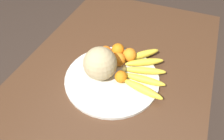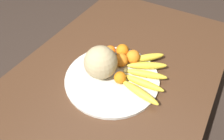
% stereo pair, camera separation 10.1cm
% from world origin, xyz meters
% --- Properties ---
extents(kitchen_table, '(1.67, 0.94, 0.78)m').
position_xyz_m(kitchen_table, '(0.00, 0.00, 0.68)').
color(kitchen_table, '#4C301E').
rests_on(kitchen_table, ground_plane).
extents(fruit_bowl, '(0.46, 0.46, 0.02)m').
position_xyz_m(fruit_bowl, '(-0.05, 0.01, 0.78)').
color(fruit_bowl, silver).
rests_on(fruit_bowl, kitchen_table).
extents(melon, '(0.16, 0.16, 0.16)m').
position_xyz_m(melon, '(-0.04, -0.05, 0.87)').
color(melon, tan).
rests_on(melon, fruit_bowl).
extents(banana_bunch, '(0.34, 0.25, 0.04)m').
position_xyz_m(banana_bunch, '(-0.13, 0.14, 0.81)').
color(banana_bunch, brown).
rests_on(banana_bunch, fruit_bowl).
extents(orange_front_left, '(0.06, 0.06, 0.06)m').
position_xyz_m(orange_front_left, '(-0.18, -0.08, 0.82)').
color(orange_front_left, orange).
rests_on(orange_front_left, fruit_bowl).
extents(orange_front_right, '(0.07, 0.07, 0.07)m').
position_xyz_m(orange_front_right, '(-0.14, 0.01, 0.83)').
color(orange_front_right, orange).
rests_on(orange_front_right, fruit_bowl).
extents(orange_mid_center, '(0.07, 0.07, 0.07)m').
position_xyz_m(orange_mid_center, '(-0.19, 0.05, 0.83)').
color(orange_mid_center, orange).
rests_on(orange_mid_center, fruit_bowl).
extents(orange_back_left, '(0.06, 0.06, 0.06)m').
position_xyz_m(orange_back_left, '(-0.04, 0.06, 0.82)').
color(orange_back_left, orange).
rests_on(orange_back_left, fruit_bowl).
extents(orange_back_right, '(0.07, 0.07, 0.07)m').
position_xyz_m(orange_back_right, '(-0.21, -0.02, 0.83)').
color(orange_back_right, orange).
rests_on(orange_back_right, fruit_bowl).
extents(produce_tag, '(0.09, 0.03, 0.00)m').
position_xyz_m(produce_tag, '(-0.10, -0.05, 0.79)').
color(produce_tag, white).
rests_on(produce_tag, fruit_bowl).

